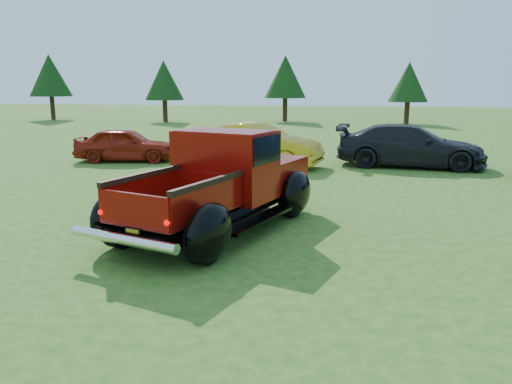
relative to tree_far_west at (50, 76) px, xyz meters
The scene contains 9 objects.
ground 37.37m from the tree_far_west, 53.75° to the right, with size 120.00×120.00×0.00m, color #2A5418.
tree_far_west is the anchor object (origin of this frame).
tree_west 10.06m from the tree_far_west, ahead, with size 2.94×2.94×4.60m.
tree_mid_left 19.03m from the tree_far_west, ahead, with size 3.20×3.20×5.00m.
tree_mid_right 28.01m from the tree_far_west, ahead, with size 2.82×2.82×4.40m.
pickup_truck 35.46m from the tree_far_west, 53.24° to the right, with size 3.72×5.52×1.92m.
show_car_red 25.86m from the tree_far_west, 52.90° to the right, with size 1.47×3.65×1.24m, color maroon.
show_car_yellow 29.36m from the tree_far_west, 45.46° to the right, with size 1.57×4.51×1.49m, color gold.
show_car_grey 32.72m from the tree_far_west, 37.80° to the right, with size 2.03×5.01×1.45m, color black.
Camera 1 is at (1.41, -7.87, 2.80)m, focal length 35.00 mm.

